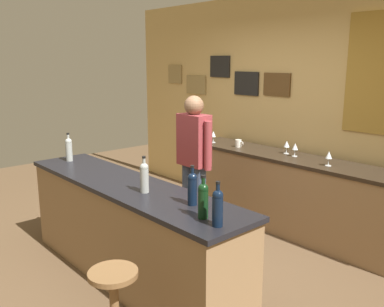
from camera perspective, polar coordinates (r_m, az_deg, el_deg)
ground_plane at (r=4.30m, az=-3.91°, el=-14.86°), size 10.00×10.00×0.00m
back_wall at (r=5.32m, az=13.60°, el=6.18°), size 6.00×0.09×2.80m
bar_counter at (r=3.89m, az=-8.73°, el=-10.53°), size 2.70×0.60×0.92m
side_counter at (r=5.00m, az=14.10°, el=-5.58°), size 3.03×0.56×0.90m
bartender at (r=4.55m, az=0.26°, el=-0.67°), size 0.52×0.21×1.62m
bar_stool at (r=2.89m, az=-10.59°, el=-19.38°), size 0.32×0.32×0.68m
wine_bottle_a at (r=4.67m, az=-16.50°, el=0.66°), size 0.07×0.07×0.31m
wine_bottle_b at (r=3.43m, az=-6.54°, el=-3.13°), size 0.07×0.07×0.31m
wine_bottle_c at (r=3.12m, az=0.05°, el=-4.67°), size 0.07×0.07×0.31m
wine_bottle_d at (r=2.87m, az=1.54°, el=-6.27°), size 0.07×0.07×0.31m
wine_bottle_e at (r=2.73m, az=3.53°, el=-7.24°), size 0.07×0.07×0.31m
wine_glass_a at (r=5.59m, az=2.94°, el=2.61°), size 0.07×0.07×0.16m
wine_glass_b at (r=5.04m, az=12.83°, el=1.20°), size 0.07×0.07×0.16m
wine_glass_c at (r=4.92m, az=13.92°, el=0.87°), size 0.07×0.07×0.16m
wine_glass_d at (r=4.58m, az=18.22°, el=-0.27°), size 0.07×0.07×0.16m
coffee_mug at (r=5.34m, az=6.38°, el=1.39°), size 0.12×0.08×0.09m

